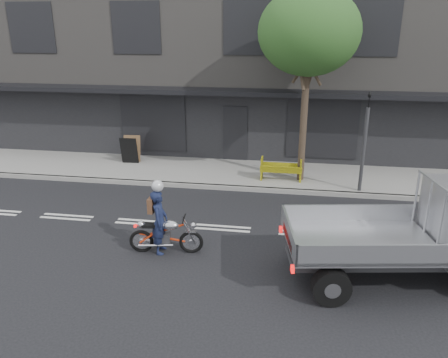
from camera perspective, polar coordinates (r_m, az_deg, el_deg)
The scene contains 10 objects.
ground at distance 12.60m, azimuth -0.17°, elevation -6.45°, with size 80.00×80.00×0.00m, color black.
sidewalk at distance 16.89m, azimuth 2.41°, elevation 0.69°, with size 32.00×3.20×0.15m, color gray.
kerb at distance 15.39m, azimuth 1.69°, elevation -1.20°, with size 32.00×0.20×0.15m, color gray.
building_main at distance 22.61m, azimuth 4.63°, elevation 15.60°, with size 26.00×10.00×8.00m, color slate.
street_tree at distance 15.39m, azimuth 11.05°, elevation 18.28°, with size 3.40×3.40×6.74m.
traffic_light_pole at distance 15.22m, azimuth 17.79°, elevation 3.85°, with size 0.12×0.12×3.50m.
motorcycle at distance 11.24m, azimuth -7.60°, elevation -7.17°, with size 1.89×0.55×0.98m.
rider at distance 11.14m, azimuth -8.42°, elevation -5.57°, with size 0.61×0.40×1.67m, color #161D3D.
construction_barrier at distance 15.81m, azimuth 7.43°, elevation 1.11°, with size 1.50×0.60×0.84m, color #FFF30D, non-canonical shape.
sandwich_board at distance 18.15m, azimuth -12.29°, elevation 3.64°, with size 0.69×0.46×1.09m, color black, non-canonical shape.
Camera 1 is at (1.84, -11.18, 5.51)m, focal length 35.00 mm.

